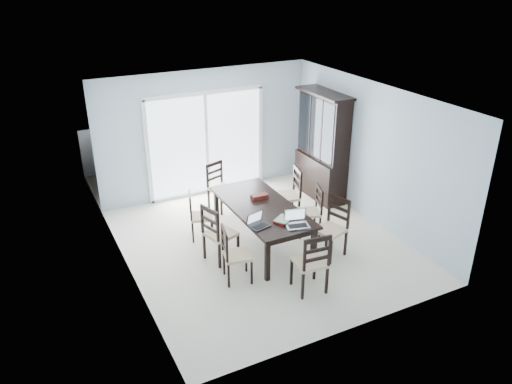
# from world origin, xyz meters

# --- Properties ---
(floor) EXTENTS (5.00, 5.00, 0.00)m
(floor) POSITION_xyz_m (0.00, 0.00, 0.00)
(floor) COLOR silver
(floor) RESTS_ON ground
(ceiling) EXTENTS (5.00, 5.00, 0.00)m
(ceiling) POSITION_xyz_m (0.00, 0.00, 2.60)
(ceiling) COLOR white
(ceiling) RESTS_ON back_wall
(back_wall) EXTENTS (4.50, 0.02, 2.60)m
(back_wall) POSITION_xyz_m (0.00, 2.50, 1.30)
(back_wall) COLOR #A9BCCA
(back_wall) RESTS_ON floor
(wall_left) EXTENTS (0.02, 5.00, 2.60)m
(wall_left) POSITION_xyz_m (-2.25, 0.00, 1.30)
(wall_left) COLOR #A9BCCA
(wall_left) RESTS_ON floor
(wall_right) EXTENTS (0.02, 5.00, 2.60)m
(wall_right) POSITION_xyz_m (2.25, 0.00, 1.30)
(wall_right) COLOR #A9BCCA
(wall_right) RESTS_ON floor
(balcony) EXTENTS (4.50, 2.00, 0.10)m
(balcony) POSITION_xyz_m (0.00, 3.50, -0.05)
(balcony) COLOR gray
(balcony) RESTS_ON ground
(railing) EXTENTS (4.50, 0.06, 1.10)m
(railing) POSITION_xyz_m (0.00, 4.50, 0.55)
(railing) COLOR #99999E
(railing) RESTS_ON balcony
(dining_table) EXTENTS (1.00, 2.20, 0.75)m
(dining_table) POSITION_xyz_m (0.00, 0.00, 0.67)
(dining_table) COLOR black
(dining_table) RESTS_ON floor
(china_hutch) EXTENTS (0.50, 1.38, 2.20)m
(china_hutch) POSITION_xyz_m (2.02, 1.25, 1.07)
(china_hutch) COLOR black
(china_hutch) RESTS_ON floor
(sliding_door) EXTENTS (2.52, 0.05, 2.18)m
(sliding_door) POSITION_xyz_m (0.00, 2.48, 1.09)
(sliding_door) COLOR silver
(sliding_door) RESTS_ON floor
(chair_left_near) EXTENTS (0.48, 0.47, 1.05)m
(chair_left_near) POSITION_xyz_m (-0.90, -0.75, 0.55)
(chair_left_near) COLOR black
(chair_left_near) RESTS_ON floor
(chair_left_mid) EXTENTS (0.55, 0.54, 1.16)m
(chair_left_mid) POSITION_xyz_m (-0.90, -0.14, 0.61)
(chair_left_mid) COLOR black
(chair_left_mid) RESTS_ON floor
(chair_left_far) EXTENTS (0.49, 0.48, 1.01)m
(chair_left_far) POSITION_xyz_m (-0.91, 0.73, 0.53)
(chair_left_far) COLOR black
(chair_left_far) RESTS_ON floor
(chair_right_near) EXTENTS (0.56, 0.55, 1.16)m
(chair_right_near) POSITION_xyz_m (0.93, -0.78, 0.62)
(chair_right_near) COLOR black
(chair_right_near) RESTS_ON floor
(chair_right_mid) EXTENTS (0.50, 0.49, 1.04)m
(chair_right_mid) POSITION_xyz_m (1.00, -0.06, 0.55)
(chair_right_mid) COLOR black
(chair_right_mid) RESTS_ON floor
(chair_right_far) EXTENTS (0.55, 0.54, 1.20)m
(chair_right_far) POSITION_xyz_m (0.93, 0.60, 0.63)
(chair_right_far) COLOR black
(chair_right_far) RESTS_ON floor
(chair_end_near) EXTENTS (0.48, 0.49, 1.15)m
(chair_end_near) POSITION_xyz_m (0.02, -1.58, 0.61)
(chair_end_near) COLOR black
(chair_end_near) RESTS_ON floor
(chair_end_far) EXTENTS (0.52, 0.53, 1.09)m
(chair_end_far) POSITION_xyz_m (-0.10, 1.66, 0.58)
(chair_end_far) COLOR black
(chair_end_far) RESTS_ON floor
(laptop_dark) EXTENTS (0.35, 0.28, 0.21)m
(laptop_dark) POSITION_xyz_m (-0.37, -0.65, 0.80)
(laptop_dark) COLOR black
(laptop_dark) RESTS_ON dining_table
(laptop_silver) EXTENTS (0.41, 0.33, 0.25)m
(laptop_silver) POSITION_xyz_m (0.16, -0.90, 0.81)
(laptop_silver) COLOR #B2B2B5
(laptop_silver) RESTS_ON dining_table
(book_stack) EXTENTS (0.35, 0.34, 0.05)m
(book_stack) POSITION_xyz_m (0.04, -0.65, 0.77)
(book_stack) COLOR maroon
(book_stack) RESTS_ON dining_table
(cell_phone) EXTENTS (0.10, 0.06, 0.01)m
(cell_phone) POSITION_xyz_m (0.05, -0.99, 0.76)
(cell_phone) COLOR black
(cell_phone) RESTS_ON dining_table
(game_box) EXTENTS (0.29, 0.15, 0.07)m
(game_box) POSITION_xyz_m (0.09, 0.27, 0.79)
(game_box) COLOR #44100D
(game_box) RESTS_ON dining_table
(hot_tub) EXTENTS (1.93, 1.73, 0.98)m
(hot_tub) POSITION_xyz_m (-0.86, 3.47, 0.49)
(hot_tub) COLOR brown
(hot_tub) RESTS_ON balcony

